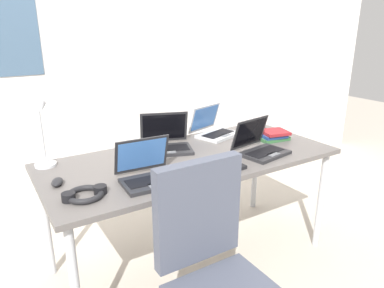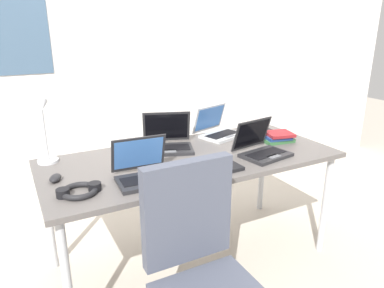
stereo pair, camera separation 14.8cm
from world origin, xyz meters
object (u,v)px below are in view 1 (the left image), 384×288
Objects in this scene: laptop_mid_desk at (214,129)px; pill_bottle at (133,155)px; headphones at (85,194)px; cell_phone at (260,128)px; book_stack at (273,135)px; laptop_front_left at (260,147)px; laptop_back_right at (149,173)px; computer_mouse at (57,182)px; desk_lamp at (42,135)px; laptop_far_corner at (166,142)px; external_keyboard at (218,170)px.

pill_bottle is (-0.71, -0.17, -0.00)m from laptop_mid_desk.
headphones is 2.71× the size of pill_bottle.
cell_phone is 0.61× the size of book_stack.
headphones is 1.39m from book_stack.
laptop_front_left is 1.06× the size of laptop_back_right.
pill_bottle reaches higher than computer_mouse.
laptop_mid_desk is at bearing 13.82° from pill_bottle.
headphones is at bearing -80.39° from desk_lamp.
laptop_mid_desk is (1.17, 0.01, -0.15)m from desk_lamp.
laptop_far_corner reaches higher than headphones.
book_stack is (1.00, -0.14, -0.01)m from pill_bottle.
laptop_front_left is 0.57m from cell_phone.
external_keyboard is at bearing -145.10° from cell_phone.
computer_mouse is (-0.73, -0.19, -0.03)m from laptop_far_corner.
laptop_mid_desk is 0.69m from external_keyboard.
pill_bottle is at bearing 127.77° from external_keyboard.
pill_bottle is at bearing -162.52° from laptop_far_corner.
cell_phone is (1.58, 0.24, -0.01)m from computer_mouse.
laptop_mid_desk reaches higher than book_stack.
cell_phone is (0.38, 0.42, -0.04)m from laptop_front_left.
book_stack reaches higher than headphones.
laptop_far_corner reaches higher than laptop_back_right.
headphones is (0.08, -0.48, -0.18)m from desk_lamp.
laptop_far_corner is (0.73, -0.08, -0.15)m from desk_lamp.
pill_bottle reaches higher than book_stack.
computer_mouse is at bearing -166.36° from laptop_mid_desk.
laptop_far_corner is 1.09× the size of laptop_mid_desk.
laptop_front_left is 2.43× the size of cell_phone.
laptop_front_left is at bearing -38.99° from laptop_far_corner.
computer_mouse is 0.71× the size of cell_phone.
laptop_mid_desk is (0.75, 0.48, -0.00)m from laptop_back_right.
external_keyboard is (0.37, -0.09, -0.03)m from laptop_back_right.
desk_lamp is at bearing 112.18° from computer_mouse.
desk_lamp reaches higher than headphones.
laptop_front_left is 1.55× the size of headphones.
computer_mouse is (-0.00, -0.27, -0.18)m from desk_lamp.
external_keyboard is at bearing -158.62° from book_stack.
pill_bottle is (-0.33, 0.40, 0.03)m from external_keyboard.
pill_bottle reaches higher than headphones.
cell_phone is at bearing 16.53° from headphones.
laptop_mid_desk is at bearing 24.27° from headphones.
headphones is at bearing -46.31° from computer_mouse.
desk_lamp reaches higher than pill_bottle.
laptop_front_left is at bearing -21.76° from pill_bottle.
cell_phone is (0.41, -0.05, -0.04)m from laptop_mid_desk.
desk_lamp is 1.59m from cell_phone.
laptop_back_right reaches higher than computer_mouse.
laptop_front_left is 1.48× the size of book_stack.
laptop_back_right is at bearing 1.45° from headphones.
computer_mouse is 0.47m from pill_bottle.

